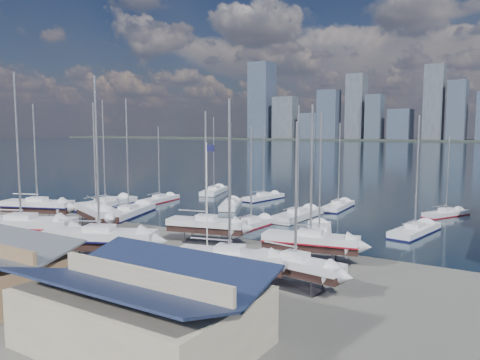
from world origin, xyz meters
The scene contains 28 objects.
ground centered at (0.00, -10.00, 0.00)m, with size 1400.00×1400.00×0.00m, color #605E59.
water centered at (0.00, 300.00, -0.15)m, with size 1400.00×600.00×0.40m, color #1A2B3B.
shed_blue centered at (16.00, -26.00, 2.42)m, with size 13.65×9.45×4.71m.
sailboat_cradle_0 centered at (-23.31, -6.01, 2.07)m, with size 10.27×6.21×16.06m.
sailboat_cradle_1 centered at (-11.79, -15.77, 2.20)m, with size 11.81×7.89×18.45m.
sailboat_cradle_2 centered at (-12.65, -4.84, 2.07)m, with size 10.07×6.23×15.94m.
sailboat_cradle_3 centered at (-0.16, -15.14, 2.15)m, with size 11.16×7.38×17.48m.
sailboat_cradle_4 centered at (4.13, -3.81, 2.00)m, with size 9.17×4.57×14.54m.
sailboat_cradle_5 centered at (14.11, -14.07, 2.02)m, with size 9.54×4.79×14.93m.
sailboat_cradle_6 centered at (17.13, -4.84, 2.01)m, with size 9.43×4.35×14.80m.
sailboat_cradle_7 centered at (19.22, -12.45, 1.93)m, with size 8.09×3.14×13.10m.
sailboat_moored_0 centered at (-24.48, 7.05, 0.31)m, with size 4.44×12.36×18.11m.
sailboat_moored_1 centered at (-20.56, 15.76, 0.31)m, with size 3.85×9.51×13.81m.
sailboat_moored_2 centered at (-18.91, 29.83, 0.32)m, with size 6.26×10.82×15.78m.
sailboat_moored_3 centered at (-15.21, 3.23, 0.31)m, with size 7.06×12.36×17.82m.
sailboat_moored_4 centered at (-6.76, 17.51, 0.32)m, with size 6.58×9.70×14.34m.
sailboat_moored_5 centered at (-6.41, 27.76, 0.31)m, with size 3.93×9.61×13.95m.
sailboat_moored_6 centered at (4.17, 5.79, 0.31)m, with size 2.99×9.29×13.72m.
sailboat_moored_7 centered at (6.68, 14.37, 0.32)m, with size 3.34×11.10×16.66m.
sailboat_moored_8 centered at (8.51, 25.51, 0.31)m, with size 3.20×9.69×14.28m.
sailboat_moored_9 centered at (13.63, 5.62, 0.32)m, with size 6.47×10.40×15.23m.
sailboat_moored_10 centered at (22.88, 12.92, 0.31)m, with size 4.39×10.30×14.91m.
sailboat_moored_11 centered at (24.07, 27.83, 0.31)m, with size 5.75×8.29×12.18m.
car_a centered at (-7.76, -18.05, 0.77)m, with size 1.81×4.50×1.53m, color gray.
car_b centered at (-5.97, -19.36, 0.71)m, with size 1.50×4.31×1.42m, color gray.
car_c centered at (7.08, -18.45, 0.82)m, with size 2.72×5.89×1.64m, color gray.
car_d centered at (7.89, -21.03, 0.76)m, with size 2.13×5.25×1.52m, color gray.
flagpole centered at (6.76, -7.12, 6.42)m, with size 1.00×0.12×11.24m.
Camera 1 is at (34.74, -44.98, 12.39)m, focal length 35.00 mm.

